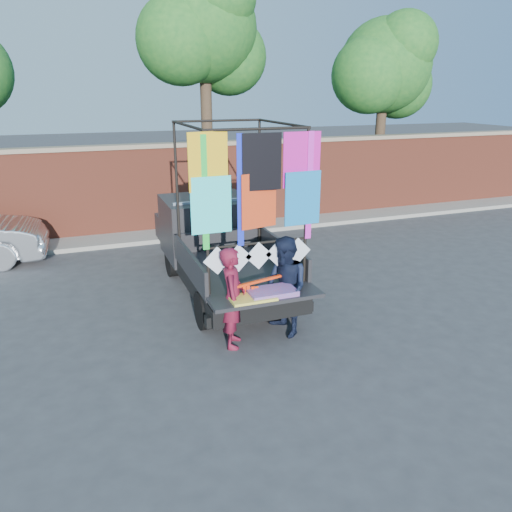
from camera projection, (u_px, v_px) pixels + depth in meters
name	position (u px, v px, depth m)	size (l,w,h in m)	color
ground	(276.00, 322.00, 9.22)	(90.00, 90.00, 0.00)	#38383A
brick_wall	(187.00, 186.00, 15.01)	(30.00, 0.45, 2.61)	brown
curb	(194.00, 232.00, 14.79)	(30.00, 1.20, 0.12)	gray
tree_mid	(205.00, 33.00, 14.95)	(4.20, 3.30, 7.73)	#38281C
tree_right	(387.00, 69.00, 17.41)	(4.20, 3.30, 6.62)	#38281C
pickup_truck	(214.00, 242.00, 10.97)	(2.24, 5.62, 3.54)	black
woman	(233.00, 298.00, 8.15)	(0.62, 0.41, 1.71)	maroon
man	(285.00, 287.00, 8.53)	(0.85, 0.66, 1.75)	black
streamer_bundle	(254.00, 292.00, 8.29)	(0.90, 0.27, 0.63)	#FF380D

